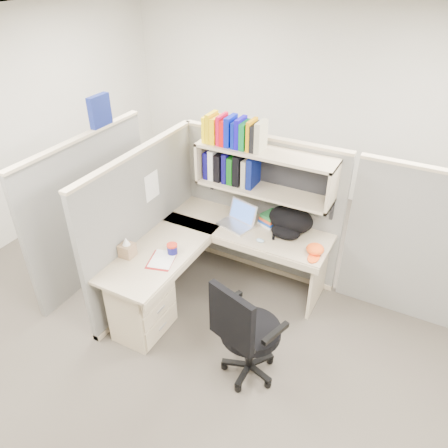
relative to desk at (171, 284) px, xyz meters
The scene contains 14 objects.
ground 0.66m from the desk, 35.01° to the left, with size 6.00×6.00×0.00m, color #332E27.
room_shell 1.28m from the desk, 35.01° to the left, with size 6.00×6.00×6.00m.
cubicle 0.88m from the desk, 86.86° to the left, with size 3.79×1.84×1.95m.
desk is the anchor object (origin of this frame).
laptop 0.96m from the desk, 71.37° to the left, with size 0.34×0.34×0.25m, color silver, non-canonical shape.
backpack 1.32m from the desk, 49.26° to the left, with size 0.46×0.36×0.27m, color black, non-canonical shape.
orange_cap 1.43m from the desk, 32.94° to the left, with size 0.17×0.20×0.09m, color #F75215, non-canonical shape.
snack_canister 0.36m from the desk, 108.07° to the left, with size 0.10×0.10×0.10m.
tissue_box 0.57m from the desk, 163.33° to the right, with size 0.13×0.13×0.20m, color #9E7D59, non-canonical shape.
mouse 0.98m from the desk, 47.35° to the left, with size 0.08×0.06×0.03m, color #95BAD3.
paper_cup 1.07m from the desk, 69.65° to the left, with size 0.07×0.07×0.10m, color white.
book_stack 1.26m from the desk, 60.58° to the left, with size 0.18×0.25×0.12m, color slate, non-canonical shape.
loose_paper 0.30m from the desk, behind, with size 0.21×0.28×0.00m, color white, non-canonical shape.
task_chair 1.00m from the desk, 17.36° to the right, with size 0.61×0.57×1.07m.
Camera 1 is at (1.56, -2.91, 3.23)m, focal length 35.00 mm.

